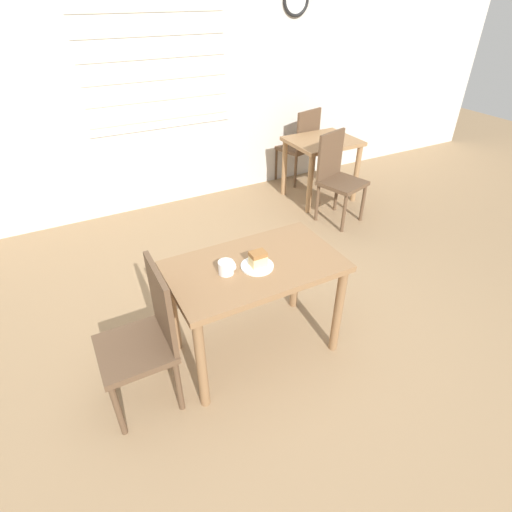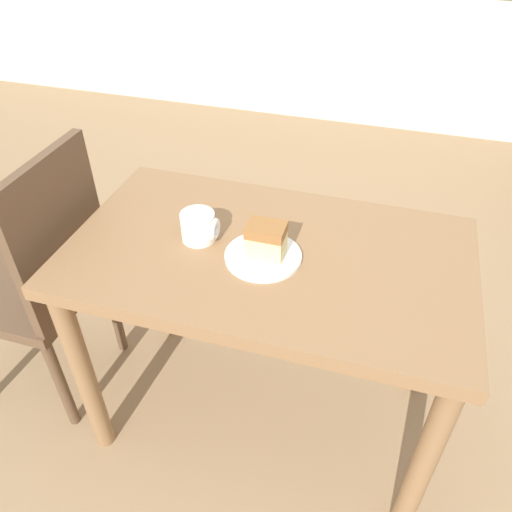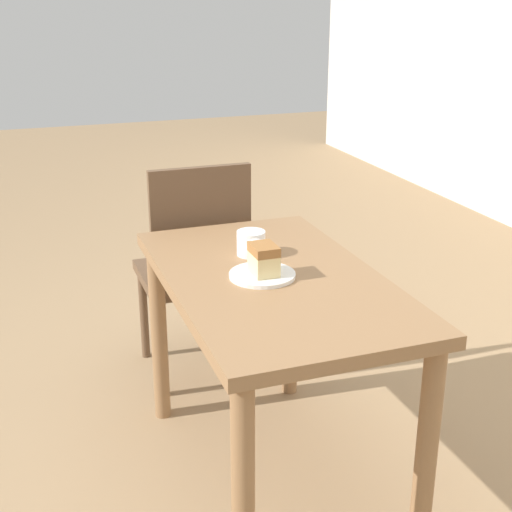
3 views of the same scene
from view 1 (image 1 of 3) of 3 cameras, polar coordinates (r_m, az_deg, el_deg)
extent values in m
plane|color=#997A56|center=(2.66, 5.38, -19.47)|extent=(14.00, 14.00, 0.00)
cube|color=beige|center=(4.47, -16.72, 23.39)|extent=(10.00, 0.06, 2.80)
cube|color=white|center=(4.44, -14.46, 27.00)|extent=(1.51, 0.01, 1.56)
cube|color=beige|center=(4.56, -13.15, 18.53)|extent=(1.48, 0.01, 0.02)
cube|color=beige|center=(4.51, -13.49, 20.90)|extent=(1.48, 0.01, 0.02)
cube|color=beige|center=(4.47, -13.84, 23.31)|extent=(1.48, 0.01, 0.02)
cube|color=beige|center=(4.44, -14.22, 25.76)|extent=(1.48, 0.01, 0.02)
cube|color=beige|center=(4.42, -14.61, 28.23)|extent=(1.48, 0.01, 0.02)
cube|color=beige|center=(4.41, -15.03, 30.72)|extent=(1.48, 0.01, 0.02)
torus|color=black|center=(5.06, 5.76, 32.61)|extent=(0.32, 0.03, 0.32)
cylinder|color=white|center=(5.07, 5.71, 32.61)|extent=(0.26, 0.01, 0.26)
cube|color=olive|center=(2.45, -0.13, -1.51)|extent=(1.07, 0.62, 0.04)
cylinder|color=olive|center=(2.38, -7.80, -15.18)|extent=(0.06, 0.06, 0.69)
cylinder|color=olive|center=(2.73, 11.63, -7.75)|extent=(0.06, 0.06, 0.69)
cylinder|color=olive|center=(2.74, -11.83, -7.60)|extent=(0.06, 0.06, 0.69)
cylinder|color=olive|center=(3.05, 5.66, -2.03)|extent=(0.06, 0.06, 0.69)
cube|color=#9E754C|center=(4.73, 9.50, 15.86)|extent=(0.75, 0.64, 0.04)
cylinder|color=#9E754C|center=(4.47, 7.70, 10.06)|extent=(0.06, 0.06, 0.67)
cylinder|color=#9E754C|center=(4.85, 14.14, 11.31)|extent=(0.06, 0.06, 0.67)
cylinder|color=#9E754C|center=(4.88, 4.07, 12.40)|extent=(0.06, 0.06, 0.67)
cylinder|color=#9E754C|center=(5.23, 10.31, 13.46)|extent=(0.06, 0.06, 0.67)
cube|color=brown|center=(2.42, -16.91, -12.63)|extent=(0.41, 0.41, 0.04)
cylinder|color=brown|center=(2.70, -20.64, -14.51)|extent=(0.04, 0.04, 0.41)
cylinder|color=brown|center=(2.47, -19.10, -20.11)|extent=(0.04, 0.04, 0.41)
cylinder|color=brown|center=(2.71, -13.39, -12.44)|extent=(0.04, 0.04, 0.41)
cylinder|color=brown|center=(2.48, -10.99, -17.74)|extent=(0.04, 0.04, 0.41)
cube|color=brown|center=(2.26, -13.37, -6.74)|extent=(0.03, 0.39, 0.48)
cube|color=brown|center=(4.31, 12.26, 10.12)|extent=(0.51, 0.51, 0.04)
cylinder|color=brown|center=(4.20, 12.45, 5.91)|extent=(0.04, 0.04, 0.41)
cylinder|color=brown|center=(4.46, 15.02, 7.32)|extent=(0.04, 0.04, 0.41)
cylinder|color=brown|center=(4.37, 8.72, 7.51)|extent=(0.04, 0.04, 0.41)
cylinder|color=brown|center=(4.63, 11.41, 8.80)|extent=(0.04, 0.04, 0.41)
cube|color=brown|center=(4.32, 10.59, 14.04)|extent=(0.38, 0.14, 0.48)
cube|color=brown|center=(5.28, 5.70, 15.17)|extent=(0.50, 0.50, 0.04)
cylinder|color=brown|center=(5.58, 5.48, 13.78)|extent=(0.04, 0.04, 0.41)
cylinder|color=brown|center=(5.35, 2.87, 12.95)|extent=(0.04, 0.04, 0.41)
cylinder|color=brown|center=(5.37, 8.24, 12.75)|extent=(0.04, 0.04, 0.41)
cylinder|color=brown|center=(5.13, 5.65, 11.87)|extent=(0.04, 0.04, 0.41)
cube|color=brown|center=(5.08, 7.50, 17.36)|extent=(0.38, 0.13, 0.48)
cylinder|color=white|center=(2.41, 0.17, -1.45)|extent=(0.20, 0.20, 0.01)
cube|color=#E5CC89|center=(2.39, 0.28, -0.64)|extent=(0.09, 0.07, 0.06)
cube|color=#936033|center=(2.37, 0.29, 0.26)|extent=(0.10, 0.07, 0.03)
cylinder|color=white|center=(2.35, -4.30, -1.65)|extent=(0.09, 0.09, 0.08)
torus|color=white|center=(2.36, -3.28, -1.34)|extent=(0.02, 0.06, 0.06)
camera|label=2|loc=(1.53, 27.27, 7.66)|focal=35.00mm
camera|label=3|loc=(3.03, 42.10, 14.33)|focal=50.00mm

